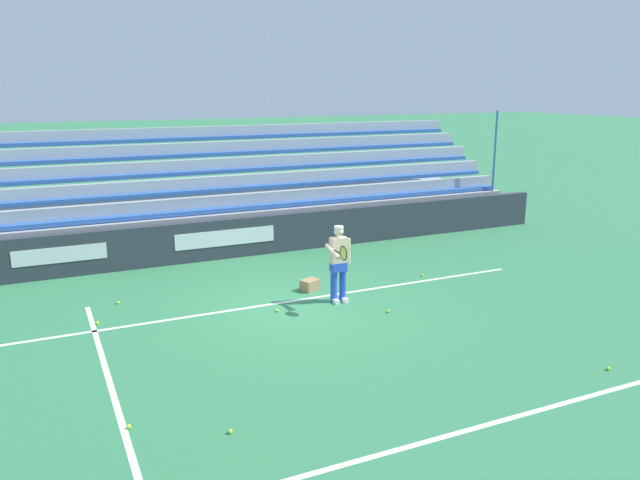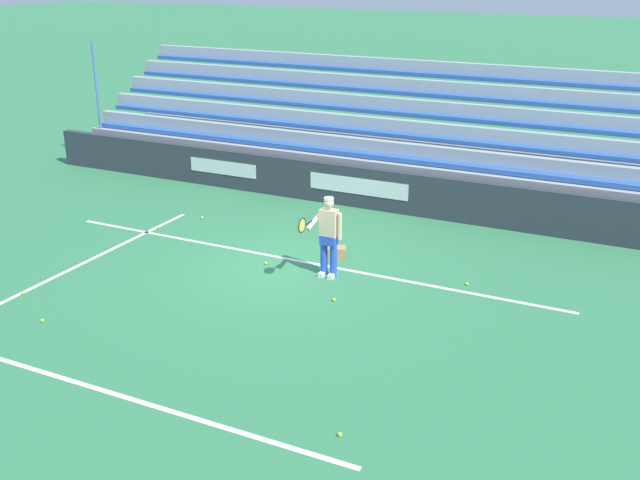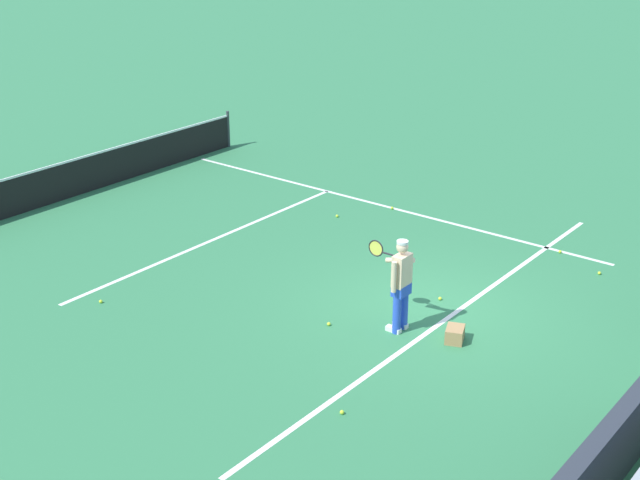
# 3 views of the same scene
# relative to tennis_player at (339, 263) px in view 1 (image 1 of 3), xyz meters

# --- Properties ---
(ground_plane) EXTENTS (160.00, 160.00, 0.00)m
(ground_plane) POSITION_rel_tennis_player_xyz_m (0.99, 0.04, -0.89)
(ground_plane) COLOR #337A4C
(court_baseline_white) EXTENTS (12.00, 0.10, 0.01)m
(court_baseline_white) POSITION_rel_tennis_player_xyz_m (0.99, -0.46, -0.89)
(court_baseline_white) COLOR white
(court_baseline_white) RESTS_ON ground
(court_sideline_white) EXTENTS (0.10, 12.00, 0.01)m
(court_sideline_white) POSITION_rel_tennis_player_xyz_m (5.10, 4.04, -0.89)
(court_sideline_white) COLOR white
(court_sideline_white) RESTS_ON ground
(court_service_line_white) EXTENTS (8.22, 0.10, 0.01)m
(court_service_line_white) POSITION_rel_tennis_player_xyz_m (0.99, 5.54, -0.89)
(court_service_line_white) COLOR white
(court_service_line_white) RESTS_ON ground
(back_wall_sponsor_board) EXTENTS (20.94, 0.25, 1.10)m
(back_wall_sponsor_board) POSITION_rel_tennis_player_xyz_m (1.00, -4.58, -0.34)
(back_wall_sponsor_board) COLOR #2D333D
(back_wall_sponsor_board) RESTS_ON ground
(bleacher_stand) EXTENTS (19.89, 4.00, 3.85)m
(bleacher_stand) POSITION_rel_tennis_player_xyz_m (0.99, -7.21, -0.10)
(bleacher_stand) COLOR #9EA3A8
(bleacher_stand) RESTS_ON ground
(tennis_player) EXTENTS (0.58, 0.99, 1.71)m
(tennis_player) POSITION_rel_tennis_player_xyz_m (0.00, 0.00, 0.00)
(tennis_player) COLOR blue
(tennis_player) RESTS_ON ground
(ball_box_cardboard) EXTENTS (0.48, 0.43, 0.26)m
(ball_box_cardboard) POSITION_rel_tennis_player_xyz_m (0.25, -0.99, -0.76)
(ball_box_cardboard) COLOR #A87F51
(ball_box_cardboard) RESTS_ON ground
(tennis_ball_near_player) EXTENTS (0.07, 0.07, 0.07)m
(tennis_ball_near_player) POSITION_rel_tennis_player_xyz_m (-0.64, 1.07, -0.86)
(tennis_ball_near_player) COLOR #CCE533
(tennis_ball_near_player) RESTS_ON ground
(tennis_ball_far_left) EXTENTS (0.07, 0.07, 0.07)m
(tennis_ball_far_left) POSITION_rel_tennis_player_xyz_m (-2.76, -0.81, -0.86)
(tennis_ball_far_left) COLOR #CCE533
(tennis_ball_far_left) RESTS_ON ground
(tennis_ball_toward_net) EXTENTS (0.07, 0.07, 0.07)m
(tennis_ball_toward_net) POSITION_rel_tennis_player_xyz_m (5.03, 3.50, -0.86)
(tennis_ball_toward_net) COLOR #CCE533
(tennis_ball_toward_net) RESTS_ON ground
(tennis_ball_midcourt) EXTENTS (0.07, 0.07, 0.07)m
(tennis_ball_midcourt) POSITION_rel_tennis_player_xyz_m (5.01, -0.81, -0.86)
(tennis_ball_midcourt) COLOR #CCE533
(tennis_ball_midcourt) RESTS_ON ground
(tennis_ball_by_box) EXTENTS (0.07, 0.07, 0.07)m
(tennis_ball_by_box) POSITION_rel_tennis_player_xyz_m (3.78, 4.22, -0.86)
(tennis_ball_by_box) COLOR #CCE533
(tennis_ball_by_box) RESTS_ON ground
(tennis_ball_on_baseline) EXTENTS (0.07, 0.07, 0.07)m
(tennis_ball_on_baseline) POSITION_rel_tennis_player_xyz_m (1.48, 0.03, -0.86)
(tennis_ball_on_baseline) COLOR #CCE533
(tennis_ball_on_baseline) RESTS_ON ground
(tennis_ball_far_right) EXTENTS (0.07, 0.07, 0.07)m
(tennis_ball_far_right) POSITION_rel_tennis_player_xyz_m (-2.57, 5.01, -0.86)
(tennis_ball_far_right) COLOR #CCE533
(tennis_ball_far_right) RESTS_ON ground
(tennis_ball_stray_back) EXTENTS (0.07, 0.07, 0.07)m
(tennis_ball_stray_back) POSITION_rel_tennis_player_xyz_m (4.47, -1.90, -0.86)
(tennis_ball_stray_back) COLOR #CCE533
(tennis_ball_stray_back) RESTS_ON ground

